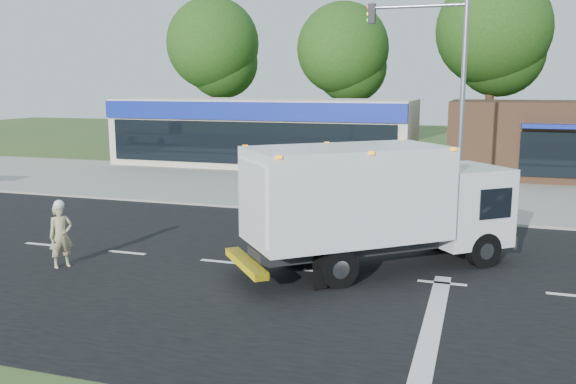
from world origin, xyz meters
name	(u,v)px	position (x,y,z in m)	size (l,w,h in m)	color
ground	(325,272)	(0.00, 0.00, 0.00)	(120.00, 120.00, 0.00)	#385123
road_asphalt	(325,272)	(0.00, 0.00, 0.00)	(60.00, 14.00, 0.02)	black
sidewalk	(378,210)	(0.00, 8.20, 0.06)	(60.00, 2.40, 0.12)	gray
parking_apron	(398,187)	(0.00, 14.00, 0.01)	(60.00, 9.00, 0.02)	gray
lane_markings	(366,293)	(1.35, -1.35, 0.02)	(55.20, 7.00, 0.01)	silver
ems_box_truck	(375,199)	(1.15, 0.67, 1.93)	(7.29, 6.57, 3.34)	black
emergency_worker	(61,234)	(-6.89, -1.74, 0.91)	(0.71, 0.76, 1.86)	tan
retail_strip_mall	(264,132)	(-9.00, 19.93, 2.01)	(18.00, 6.20, 4.00)	beige
brown_storefront	(547,139)	(7.00, 19.98, 2.00)	(10.00, 6.70, 4.00)	#382316
traffic_signal_pole	(444,83)	(2.35, 7.60, 4.92)	(3.51, 0.25, 8.00)	gray
background_trees	(418,47)	(-0.85, 28.16, 7.38)	(36.77, 7.39, 12.10)	#332114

